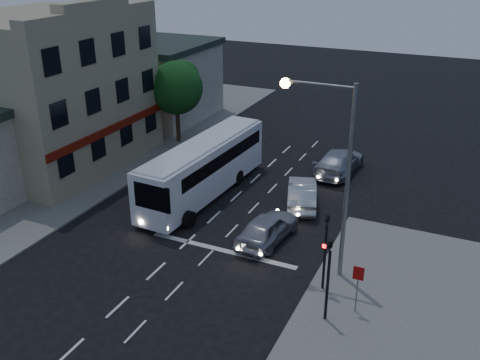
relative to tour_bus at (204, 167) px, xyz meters
The scene contains 14 objects.
ground 7.83m from the tour_bus, 75.86° to the right, with size 120.00×120.00×0.00m, color black.
sidewalk_far 11.31m from the tour_bus, behind, with size 12.00×50.00×0.12m, color slate.
road_markings 5.47m from the tour_bus, 52.27° to the right, with size 8.00×30.55×0.01m.
tour_bus is the anchor object (origin of this frame).
car_suv 6.71m from the tour_bus, 32.64° to the right, with size 1.81×4.50×1.53m, color #A4A3AF.
car_sedan_a 6.09m from the tour_bus, 11.45° to the left, with size 1.62×4.64×1.53m, color silver.
car_sedan_b 9.59m from the tour_bus, 46.54° to the left, with size 2.21×5.45×1.58m, color #A0A6B6.
traffic_signal_main 11.54m from the tour_bus, 34.88° to the right, with size 0.25×0.35×4.10m.
traffic_signal_side 13.30m from the tour_bus, 40.16° to the right, with size 0.18×0.15×4.10m.
regulatory_sign 13.51m from the tour_bus, 34.29° to the right, with size 0.45×0.12×2.20m.
streetlight 11.24m from the tour_bus, 29.33° to the right, with size 3.32×0.44×9.00m.
main_building 12.55m from the tour_bus, behind, with size 10.12×12.00×11.00m.
low_building_north 17.24m from the tour_bus, 132.67° to the left, with size 9.40×9.40×6.50m.
street_tree 10.28m from the tour_bus, 129.68° to the left, with size 4.00×4.00×6.20m.
Camera 1 is at (12.51, -18.77, 14.19)m, focal length 40.00 mm.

